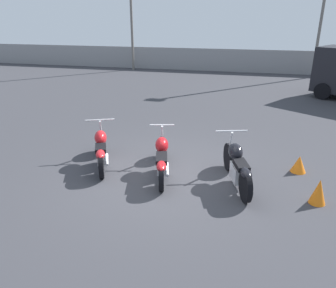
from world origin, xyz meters
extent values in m
plane|color=#38383D|center=(0.00, 0.00, 0.00)|extent=(60.00, 60.00, 0.00)
cube|color=gray|center=(0.00, 15.15, 0.70)|extent=(40.00, 0.04, 1.40)
cylinder|color=slate|center=(5.17, 14.28, 4.05)|extent=(0.16, 0.16, 8.10)
cylinder|color=slate|center=(-5.90, 14.42, 3.51)|extent=(0.16, 0.16, 7.02)
cylinder|color=black|center=(-1.90, 0.87, 0.30)|extent=(0.34, 0.59, 0.60)
cylinder|color=black|center=(-1.33, -0.40, 0.30)|extent=(0.34, 0.59, 0.60)
cube|color=silver|center=(-1.59, 0.17, 0.27)|extent=(0.39, 0.54, 0.33)
ellipsoid|color=red|center=(-1.69, 0.39, 0.63)|extent=(0.47, 0.57, 0.34)
cube|color=black|center=(-1.49, -0.04, 0.55)|extent=(0.40, 0.51, 0.10)
ellipsoid|color=red|center=(-1.36, -0.35, 0.54)|extent=(0.36, 0.48, 0.16)
cylinder|color=silver|center=(-1.86, 0.78, 0.95)|extent=(0.67, 0.33, 0.04)
cylinder|color=silver|center=(-1.88, 0.82, 0.62)|extent=(0.15, 0.25, 0.63)
cylinder|color=silver|center=(-1.42, 0.09, 0.21)|extent=(0.32, 0.59, 0.07)
cylinder|color=black|center=(-0.30, 0.92, 0.29)|extent=(0.24, 0.58, 0.57)
cylinder|color=black|center=(0.10, -0.62, 0.29)|extent=(0.24, 0.58, 0.57)
cube|color=silver|center=(-0.08, 0.08, 0.26)|extent=(0.34, 0.60, 0.32)
ellipsoid|color=#AD1419|center=(-0.15, 0.34, 0.61)|extent=(0.41, 0.54, 0.35)
cube|color=black|center=(-0.01, -0.19, 0.52)|extent=(0.37, 0.58, 0.10)
ellipsoid|color=#AD1419|center=(0.09, -0.57, 0.52)|extent=(0.30, 0.48, 0.16)
cylinder|color=silver|center=(-0.27, 0.83, 0.92)|extent=(0.57, 0.18, 0.04)
cylinder|color=silver|center=(-0.28, 0.88, 0.61)|extent=(0.11, 0.25, 0.62)
cylinder|color=silver|center=(0.08, -0.05, 0.20)|extent=(0.22, 0.63, 0.07)
cylinder|color=black|center=(1.35, 0.70, 0.32)|extent=(0.29, 0.64, 0.64)
cylinder|color=black|center=(1.78, -0.63, 0.32)|extent=(0.29, 0.64, 0.64)
cube|color=silver|center=(1.59, -0.03, 0.29)|extent=(0.34, 0.54, 0.35)
ellipsoid|color=black|center=(1.52, 0.20, 0.67)|extent=(0.43, 0.57, 0.34)
cube|color=black|center=(1.66, -0.26, 0.59)|extent=(0.38, 0.56, 0.10)
ellipsoid|color=black|center=(1.76, -0.58, 0.57)|extent=(0.32, 0.48, 0.16)
cylinder|color=silver|center=(1.38, 0.61, 0.99)|extent=(0.69, 0.25, 0.04)
cylinder|color=silver|center=(1.37, 0.66, 0.65)|extent=(0.12, 0.26, 0.65)
cylinder|color=silver|center=(1.74, -0.13, 0.22)|extent=(0.26, 0.63, 0.07)
cube|color=black|center=(4.71, 9.70, 1.63)|extent=(0.91, 1.40, 0.56)
cylinder|color=black|center=(4.74, 8.66, 0.35)|extent=(0.71, 0.56, 0.70)
cone|color=orange|center=(2.94, 0.97, 0.19)|extent=(0.35, 0.35, 0.39)
cone|color=orange|center=(3.13, -0.39, 0.25)|extent=(0.31, 0.31, 0.50)
camera|label=1|loc=(1.68, -6.37, 3.37)|focal=35.00mm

